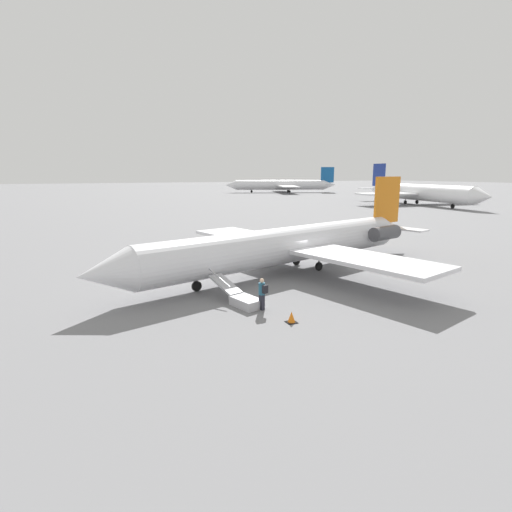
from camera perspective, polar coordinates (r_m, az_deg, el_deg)
ground_plane at (r=29.67m, az=4.22°, el=-2.35°), size 600.00×600.00×0.00m
airplane_main at (r=29.89m, az=5.59°, el=1.78°), size 29.42×22.62×6.92m
airplane_far_right at (r=101.38m, az=22.18°, el=8.45°), size 29.85×39.57×9.76m
airplane_far_left at (r=155.73m, az=3.78°, el=10.10°), size 41.25×32.15×9.58m
boarding_stairs at (r=22.36m, az=-2.06°, el=-6.06°), size 1.99×4.14×1.71m
passenger at (r=21.34m, az=0.90°, el=-5.15°), size 0.40×0.56×1.74m
traffic_cone_near_stairs at (r=19.89m, az=5.09°, el=-8.75°), size 0.51×0.51×0.56m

